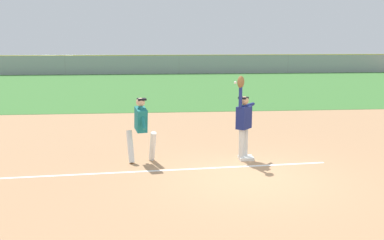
{
  "coord_description": "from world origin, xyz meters",
  "views": [
    {
      "loc": [
        -2.22,
        -9.42,
        3.26
      ],
      "look_at": [
        -1.23,
        1.79,
        1.05
      ],
      "focal_mm": 39.61,
      "sensor_mm": 36.0,
      "label": 1
    }
  ],
  "objects_px": {
    "first_base": "(246,158)",
    "fielder": "(244,119)",
    "parked_car_tan": "(220,64)",
    "runner": "(141,125)",
    "parked_car_white": "(127,65)",
    "baseball": "(235,83)",
    "parked_car_black": "(171,64)"
  },
  "relations": [
    {
      "from": "first_base",
      "to": "runner",
      "type": "height_order",
      "value": "runner"
    },
    {
      "from": "first_base",
      "to": "parked_car_white",
      "type": "relative_size",
      "value": 0.08
    },
    {
      "from": "parked_car_white",
      "to": "parked_car_black",
      "type": "bearing_deg",
      "value": 3.33
    },
    {
      "from": "parked_car_tan",
      "to": "runner",
      "type": "bearing_deg",
      "value": -96.1
    },
    {
      "from": "fielder",
      "to": "parked_car_black",
      "type": "height_order",
      "value": "fielder"
    },
    {
      "from": "runner",
      "to": "parked_car_tan",
      "type": "relative_size",
      "value": 0.37
    },
    {
      "from": "runner",
      "to": "parked_car_white",
      "type": "relative_size",
      "value": 0.38
    },
    {
      "from": "fielder",
      "to": "runner",
      "type": "height_order",
      "value": "fielder"
    },
    {
      "from": "baseball",
      "to": "parked_car_white",
      "type": "relative_size",
      "value": 0.02
    },
    {
      "from": "runner",
      "to": "fielder",
      "type": "bearing_deg",
      "value": -13.7
    },
    {
      "from": "first_base",
      "to": "parked_car_black",
      "type": "height_order",
      "value": "parked_car_black"
    },
    {
      "from": "first_base",
      "to": "parked_car_black",
      "type": "bearing_deg",
      "value": 91.49
    },
    {
      "from": "parked_car_white",
      "to": "parked_car_tan",
      "type": "xyz_separation_m",
      "value": [
        8.96,
        0.37,
        0.0
      ]
    },
    {
      "from": "parked_car_white",
      "to": "parked_car_black",
      "type": "relative_size",
      "value": 1.01
    },
    {
      "from": "first_base",
      "to": "fielder",
      "type": "relative_size",
      "value": 0.17
    },
    {
      "from": "baseball",
      "to": "parked_car_tan",
      "type": "bearing_deg",
      "value": 81.88
    },
    {
      "from": "parked_car_white",
      "to": "parked_car_tan",
      "type": "bearing_deg",
      "value": -2.43
    },
    {
      "from": "first_base",
      "to": "parked_car_white",
      "type": "distance_m",
      "value": 30.32
    },
    {
      "from": "first_base",
      "to": "parked_car_white",
      "type": "height_order",
      "value": "parked_car_white"
    },
    {
      "from": "runner",
      "to": "parked_car_black",
      "type": "distance_m",
      "value": 30.55
    },
    {
      "from": "parked_car_tan",
      "to": "baseball",
      "type": "bearing_deg",
      "value": -91.56
    },
    {
      "from": "runner",
      "to": "parked_car_black",
      "type": "height_order",
      "value": "runner"
    },
    {
      "from": "fielder",
      "to": "parked_car_tan",
      "type": "xyz_separation_m",
      "value": [
        4.08,
        30.25,
        -0.45
      ]
    },
    {
      "from": "fielder",
      "to": "parked_car_white",
      "type": "xyz_separation_m",
      "value": [
        -4.88,
        29.88,
        -0.45
      ]
    },
    {
      "from": "fielder",
      "to": "parked_car_tan",
      "type": "bearing_deg",
      "value": -57.65
    },
    {
      "from": "parked_car_tan",
      "to": "parked_car_black",
      "type": "bearing_deg",
      "value": -176.15
    },
    {
      "from": "first_base",
      "to": "parked_car_tan",
      "type": "height_order",
      "value": "parked_car_tan"
    },
    {
      "from": "baseball",
      "to": "parked_car_black",
      "type": "distance_m",
      "value": 30.43
    },
    {
      "from": "fielder",
      "to": "baseball",
      "type": "distance_m",
      "value": 0.99
    },
    {
      "from": "fielder",
      "to": "parked_car_black",
      "type": "xyz_separation_m",
      "value": [
        -0.71,
        30.47,
        -0.45
      ]
    },
    {
      "from": "parked_car_tan",
      "to": "parked_car_white",
      "type": "bearing_deg",
      "value": -171.09
    },
    {
      "from": "first_base",
      "to": "parked_car_tan",
      "type": "xyz_separation_m",
      "value": [
        3.99,
        30.27,
        0.63
      ]
    }
  ]
}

